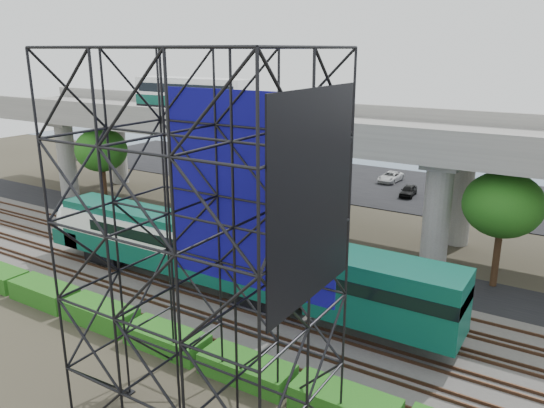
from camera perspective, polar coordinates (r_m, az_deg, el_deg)
The scene contains 13 objects.
ground at distance 32.41m, azimuth -7.28°, elevation -11.24°, with size 140.00×140.00×0.00m, color #474233.
ballast_bed at distance 33.76m, azimuth -5.14°, elevation -9.80°, with size 90.00×12.00×0.20m, color slate.
service_road at distance 40.29m, azimuth 2.14°, elevation -5.36°, with size 90.00×5.00×0.08m, color black.
parking_lot at distance 60.89m, azimuth 13.17°, elevation 1.77°, with size 90.00×18.00×0.08m, color black.
harbor_water at distance 81.61m, azimuth 18.24°, elevation 5.02°, with size 140.00×40.00×0.03m, color slate.
rail_tracks at distance 33.68m, azimuth -5.14°, elevation -9.52°, with size 90.00×9.52×0.16m.
commuter_train at distance 33.53m, azimuth -7.38°, elevation -4.87°, with size 29.30×3.06×4.30m.
overpass at distance 43.28m, azimuth 4.73°, elevation 7.37°, with size 80.00×12.00×12.40m.
scaffold_tower at distance 19.84m, azimuth -7.53°, elevation -5.94°, with size 9.36×6.36×15.00m.
hedge_strip at distance 28.75m, azimuth -11.24°, elevation -14.02°, with size 34.60×1.80×1.20m.
trees at distance 45.65m, azimuth 0.64°, elevation 4.52°, with size 40.94×16.94×7.69m.
suv at distance 46.83m, azimuth -11.36°, elevation -1.62°, with size 2.20×4.76×1.32m, color black.
parked_cars at distance 60.18m, azimuth 14.26°, elevation 2.14°, with size 36.88×9.39×1.27m.
Camera 1 is at (18.41, -22.08, 14.97)m, focal length 35.00 mm.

